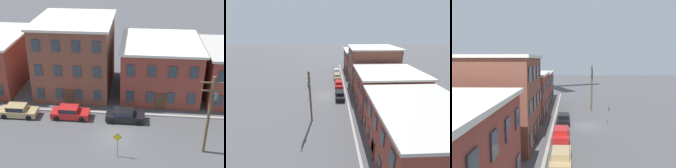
# 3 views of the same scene
# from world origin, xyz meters

# --- Properties ---
(ground_plane) EXTENTS (200.00, 200.00, 0.00)m
(ground_plane) POSITION_xyz_m (0.00, 0.00, 0.00)
(ground_plane) COLOR #4C4C4F
(kerb_strip) EXTENTS (56.00, 0.36, 0.16)m
(kerb_strip) POSITION_xyz_m (0.00, 4.50, 0.08)
(kerb_strip) COLOR #9E998E
(kerb_strip) RESTS_ON ground_plane
(apartment_midblock) EXTENTS (9.89, 11.03, 9.62)m
(apartment_midblock) POSITION_xyz_m (-6.08, 11.26, 4.82)
(apartment_midblock) COLOR brown
(apartment_midblock) RESTS_ON ground_plane
(apartment_far) EXTENTS (10.16, 10.78, 7.03)m
(apartment_far) POSITION_xyz_m (5.04, 11.13, 3.53)
(apartment_far) COLOR brown
(apartment_far) RESTS_ON ground_plane
(car_tan) EXTENTS (4.40, 1.92, 1.43)m
(car_tan) POSITION_xyz_m (-11.55, 3.02, 0.75)
(car_tan) COLOR tan
(car_tan) RESTS_ON ground_plane
(car_red) EXTENTS (4.40, 1.92, 1.43)m
(car_red) POSITION_xyz_m (-5.42, 3.19, 0.75)
(car_red) COLOR #B21E1E
(car_red) RESTS_ON ground_plane
(car_black) EXTENTS (4.40, 1.92, 1.43)m
(car_black) POSITION_xyz_m (0.95, 3.09, 0.75)
(car_black) COLOR black
(car_black) RESTS_ON ground_plane
(caution_sign) EXTENTS (0.85, 0.08, 2.70)m
(caution_sign) POSITION_xyz_m (0.59, -3.33, 1.78)
(caution_sign) COLOR slate
(caution_sign) RESTS_ON ground_plane
(utility_pole) EXTENTS (2.40, 0.44, 8.16)m
(utility_pole) POSITION_xyz_m (9.01, -1.79, 4.60)
(utility_pole) COLOR brown
(utility_pole) RESTS_ON ground_plane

